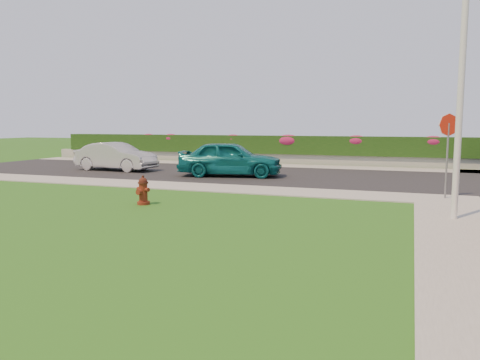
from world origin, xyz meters
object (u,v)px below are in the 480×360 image
at_px(sedan_silver, 116,156).
at_px(sedan_teal, 230,159).
at_px(fire_hydrant, 143,191).
at_px(stop_sign, 448,135).
at_px(utility_pole, 461,92).

bearing_deg(sedan_silver, sedan_teal, -90.91).
xyz_separation_m(sedan_teal, sedan_silver, (-6.51, 0.50, -0.09)).
height_order(fire_hydrant, stop_sign, stop_sign).
bearing_deg(fire_hydrant, sedan_teal, 104.41).
distance_m(sedan_teal, sedan_silver, 6.53).
distance_m(utility_pole, stop_sign, 3.64).
bearing_deg(stop_sign, sedan_silver, 152.86).
bearing_deg(utility_pole, stop_sign, 90.07).
distance_m(fire_hydrant, sedan_silver, 10.67).
bearing_deg(stop_sign, utility_pole, -102.18).
bearing_deg(sedan_teal, utility_pole, -140.39).
distance_m(sedan_teal, stop_sign, 9.58).
height_order(sedan_silver, utility_pole, utility_pole).
bearing_deg(sedan_silver, fire_hydrant, -137.26).
relative_size(sedan_silver, utility_pole, 0.68).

